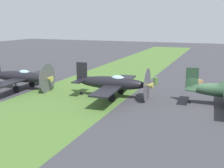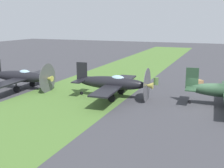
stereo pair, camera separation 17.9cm
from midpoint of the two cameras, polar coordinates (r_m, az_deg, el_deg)
ground_plane at (r=27.13m, az=17.81°, el=-4.40°), size 160.00×160.00×0.00m
grass_verge at (r=30.59m, az=-6.65°, el=-1.95°), size 120.00×11.00×0.01m
airplane_wingman at (r=28.47m, az=0.42°, el=0.20°), size 10.29×8.14×3.67m
airplane_trail at (r=33.62m, az=-17.80°, el=1.46°), size 10.05×7.95×3.58m
fuel_drum at (r=35.02m, az=9.10°, el=0.58°), size 0.60×0.60×0.90m
supply_crate at (r=36.04m, az=17.29°, el=0.30°), size 1.27×1.27×0.64m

